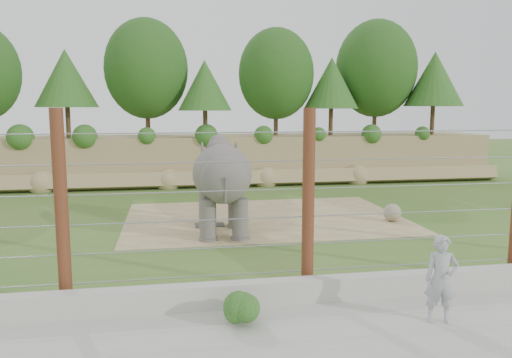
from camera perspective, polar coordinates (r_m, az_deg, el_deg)
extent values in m
plane|color=#3A6921|center=(15.39, 1.28, -6.94)|extent=(90.00, 90.00, 0.00)
cube|color=tan|center=(27.87, -3.88, 2.41)|extent=(30.00, 4.00, 2.50)
cube|color=tan|center=(25.71, -3.32, -0.08)|extent=(30.00, 1.37, 1.07)
cylinder|color=#3F2B19|center=(27.58, -20.67, 6.09)|extent=(0.24, 0.24, 1.58)
sphere|color=#1F4513|center=(27.61, -20.90, 10.53)|extent=(3.60, 3.60, 3.60)
cylinder|color=#3F2B19|center=(27.62, -12.26, 6.79)|extent=(0.24, 0.24, 1.92)
sphere|color=#1F4513|center=(27.69, -12.43, 12.20)|extent=(4.40, 4.40, 4.40)
cylinder|color=#3F2B19|center=(26.47, -5.81, 6.32)|extent=(0.24, 0.24, 1.40)
sphere|color=#1F4513|center=(26.48, -5.87, 10.43)|extent=(3.20, 3.20, 3.20)
cylinder|color=#3F2B19|center=(28.02, 2.28, 6.87)|extent=(0.24, 0.24, 1.82)
sphere|color=#1F4513|center=(28.08, 2.31, 11.92)|extent=(4.16, 4.16, 4.16)
cylinder|color=#3F2B19|center=(28.23, 8.54, 6.48)|extent=(0.24, 0.24, 1.50)
sphere|color=#1F4513|center=(28.25, 8.63, 10.62)|extent=(3.44, 3.44, 3.44)
cylinder|color=#3F2B19|center=(30.23, 13.39, 6.95)|extent=(0.24, 0.24, 2.03)
sphere|color=#1F4513|center=(30.31, 13.56, 12.16)|extent=(4.64, 4.64, 4.64)
cylinder|color=#3F2B19|center=(30.48, 19.50, 6.35)|extent=(0.24, 0.24, 1.64)
sphere|color=#1F4513|center=(30.51, 19.70, 10.54)|extent=(3.76, 3.76, 3.76)
cube|color=#987E5C|center=(18.35, 1.01, -4.45)|extent=(10.00, 7.00, 0.02)
cube|color=#262628|center=(17.22, -5.32, -5.24)|extent=(1.00, 0.60, 0.03)
sphere|color=gray|center=(18.35, 15.31, -3.71)|extent=(0.62, 0.62, 0.62)
cube|color=#AFADA3|center=(10.68, 6.60, -12.44)|extent=(26.00, 0.35, 0.50)
cube|color=#AFADA3|center=(9.04, 10.34, -18.18)|extent=(26.00, 4.00, 0.01)
cylinder|color=#512D17|center=(10.50, -21.34, -3.39)|extent=(0.26, 0.26, 4.00)
cylinder|color=#512D17|center=(10.68, 5.99, -2.69)|extent=(0.26, 0.26, 4.00)
cylinder|color=gray|center=(11.05, 5.88, -10.35)|extent=(20.00, 0.02, 0.02)
cylinder|color=gray|center=(10.88, 5.92, -7.35)|extent=(20.00, 0.02, 0.02)
cylinder|color=gray|center=(10.74, 5.97, -4.26)|extent=(20.00, 0.02, 0.02)
cylinder|color=gray|center=(10.63, 6.01, -1.10)|extent=(20.00, 0.02, 0.02)
cylinder|color=gray|center=(10.55, 6.06, 2.12)|extent=(20.00, 0.02, 0.02)
cylinder|color=gray|center=(10.50, 6.11, 5.38)|extent=(20.00, 0.02, 0.02)
sphere|color=#23561C|center=(9.62, -1.23, -14.40)|extent=(0.60, 0.60, 0.60)
imported|color=#AAAEB4|center=(10.04, 20.43, -10.68)|extent=(0.69, 0.55, 1.66)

